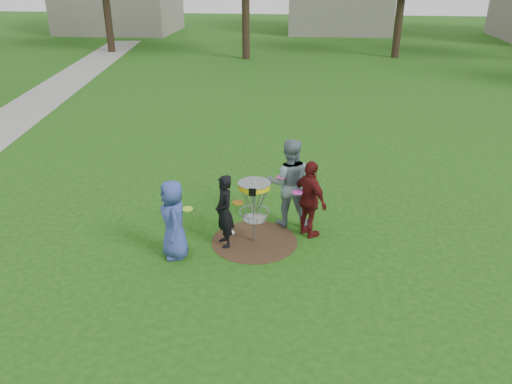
# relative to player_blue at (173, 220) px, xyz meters

# --- Properties ---
(ground) EXTENTS (100.00, 100.00, 0.00)m
(ground) POSITION_rel_player_blue_xyz_m (1.49, 0.72, -0.80)
(ground) COLOR #19470F
(ground) RESTS_ON ground
(dirt_patch) EXTENTS (1.80, 1.80, 0.01)m
(dirt_patch) POSITION_rel_player_blue_xyz_m (1.49, 0.72, -0.80)
(dirt_patch) COLOR #47331E
(dirt_patch) RESTS_ON ground
(concrete_path) EXTENTS (7.75, 39.92, 0.02)m
(concrete_path) POSITION_rel_player_blue_xyz_m (-8.51, 8.72, -0.79)
(concrete_path) COLOR #9E9E99
(concrete_path) RESTS_ON ground
(player_blue) EXTENTS (0.78, 0.92, 1.61)m
(player_blue) POSITION_rel_player_blue_xyz_m (0.00, 0.00, 0.00)
(player_blue) COLOR #364796
(player_blue) RESTS_ON ground
(player_black) EXTENTS (0.58, 0.67, 1.53)m
(player_black) POSITION_rel_player_blue_xyz_m (0.90, 0.52, -0.04)
(player_black) COLOR black
(player_black) RESTS_ON ground
(player_grey) EXTENTS (1.01, 0.81, 1.98)m
(player_grey) POSITION_rel_player_blue_xyz_m (2.15, 1.60, 0.18)
(player_grey) COLOR slate
(player_grey) RESTS_ON ground
(player_maroon) EXTENTS (0.94, 1.02, 1.68)m
(player_maroon) POSITION_rel_player_blue_xyz_m (2.60, 1.11, 0.04)
(player_maroon) COLOR #551313
(player_maroon) RESTS_ON ground
(disc_on_grass) EXTENTS (0.22, 0.22, 0.02)m
(disc_on_grass) POSITION_rel_player_blue_xyz_m (0.92, 1.01, -0.79)
(disc_on_grass) COLOR white
(disc_on_grass) RESTS_ON ground
(disc_golf_basket) EXTENTS (0.66, 0.67, 1.38)m
(disc_golf_basket) POSITION_rel_player_blue_xyz_m (1.49, 0.72, 0.22)
(disc_golf_basket) COLOR #9EA0A5
(disc_golf_basket) RESTS_ON ground
(held_discs) EXTENTS (2.31, 1.47, 0.29)m
(held_discs) POSITION_rel_player_blue_xyz_m (1.43, 0.78, 0.24)
(held_discs) COLOR #9FEF1A
(held_discs) RESTS_ON ground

